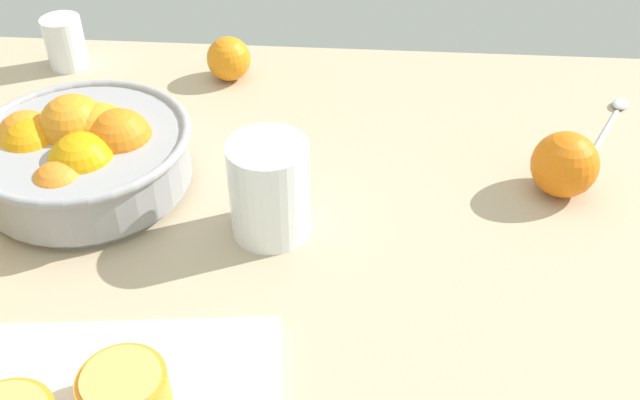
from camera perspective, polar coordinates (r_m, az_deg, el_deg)
ground_plane at (r=86.86cm, az=-2.47°, el=-3.07°), size 132.57×91.76×3.00cm
fruit_bowl at (r=93.79cm, az=-18.20°, el=3.41°), size 26.64×26.64×11.50cm
juice_glass at (r=82.75cm, az=-3.96°, el=0.36°), size 9.21×9.21×11.88cm
second_glass at (r=123.49cm, az=-19.26°, el=11.40°), size 6.10×6.10×8.03cm
orange_half_1 at (r=68.20cm, az=-15.04°, el=-14.25°), size 7.91×7.91×4.23cm
loose_orange_0 at (r=93.84cm, az=18.56°, el=2.64°), size 8.16×8.16×8.16cm
loose_orange_3 at (r=114.23cm, az=-7.14°, el=10.89°), size 6.71×6.71×6.71cm
spoon at (r=113.12cm, az=21.97°, el=6.16°), size 8.54×14.37×1.00cm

